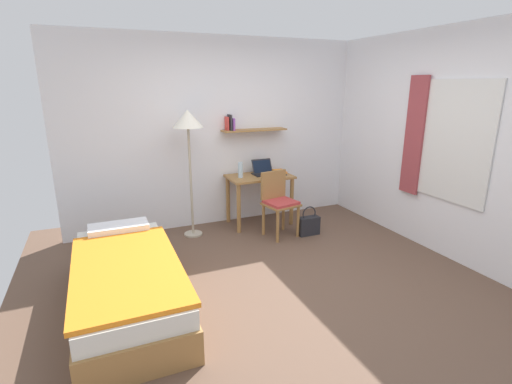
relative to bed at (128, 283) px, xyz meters
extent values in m
plane|color=brown|center=(1.55, -0.17, -0.24)|extent=(5.28, 5.28, 0.00)
cube|color=white|center=(1.55, 1.86, 1.06)|extent=(4.40, 0.05, 2.60)
cube|color=#9E703D|center=(1.97, 1.72, 1.10)|extent=(0.94, 0.22, 0.02)
cube|color=#D13D38|center=(1.57, 1.76, 1.20)|extent=(0.02, 0.13, 0.18)
cube|color=#333338|center=(1.61, 1.75, 1.22)|extent=(0.02, 0.15, 0.21)
cube|color=purple|center=(1.64, 1.73, 1.19)|extent=(0.02, 0.18, 0.16)
cube|color=white|center=(3.57, -0.17, 1.06)|extent=(0.05, 4.40, 2.60)
cube|color=silver|center=(3.53, -0.29, 1.11)|extent=(0.02, 0.92, 1.35)
cube|color=white|center=(3.54, -0.29, 1.11)|extent=(0.01, 0.86, 1.29)
cube|color=#993D42|center=(3.51, 0.28, 1.11)|extent=(0.03, 0.28, 1.45)
cube|color=#9E703D|center=(0.00, -0.01, -0.10)|extent=(0.86, 1.98, 0.28)
cube|color=silver|center=(0.00, -0.01, 0.12)|extent=(0.83, 1.92, 0.16)
cube|color=orange|center=(0.00, -0.13, 0.22)|extent=(0.88, 1.63, 0.04)
cube|color=white|center=(0.00, 0.77, 0.25)|extent=(0.60, 0.28, 0.10)
cube|color=#9E703D|center=(1.97, 1.53, 0.46)|extent=(0.91, 0.54, 0.03)
cylinder|color=#9E703D|center=(1.56, 1.31, 0.10)|extent=(0.06, 0.06, 0.69)
cylinder|color=#9E703D|center=(2.37, 1.31, 0.10)|extent=(0.06, 0.06, 0.69)
cylinder|color=#9E703D|center=(1.56, 1.75, 0.10)|extent=(0.06, 0.06, 0.69)
cylinder|color=#9E703D|center=(2.37, 1.75, 0.10)|extent=(0.06, 0.06, 0.69)
cube|color=#9E703D|center=(2.04, 0.98, 0.20)|extent=(0.48, 0.46, 0.03)
cube|color=#B23838|center=(2.04, 0.98, 0.23)|extent=(0.44, 0.42, 0.04)
cube|color=#9E703D|center=(2.00, 1.15, 0.43)|extent=(0.39, 0.11, 0.37)
cylinder|color=#9E703D|center=(1.90, 0.79, -0.03)|extent=(0.04, 0.04, 0.43)
cylinder|color=#9E703D|center=(2.23, 0.86, -0.03)|extent=(0.04, 0.04, 0.43)
cylinder|color=#9E703D|center=(1.84, 1.10, -0.03)|extent=(0.04, 0.04, 0.43)
cylinder|color=#9E703D|center=(2.17, 1.17, -0.03)|extent=(0.04, 0.04, 0.43)
cylinder|color=#B2A893|center=(0.96, 1.47, -0.23)|extent=(0.24, 0.24, 0.02)
cylinder|color=#B2A893|center=(0.96, 1.47, 0.49)|extent=(0.03, 0.03, 1.42)
cone|color=silver|center=(0.96, 1.47, 1.32)|extent=(0.38, 0.38, 0.22)
cube|color=black|center=(2.05, 1.56, 0.48)|extent=(0.30, 0.23, 0.01)
cube|color=black|center=(2.05, 1.63, 0.59)|extent=(0.30, 0.10, 0.20)
cube|color=black|center=(2.05, 1.63, 0.58)|extent=(0.27, 0.08, 0.17)
cylinder|color=silver|center=(1.68, 1.53, 0.58)|extent=(0.07, 0.07, 0.21)
cube|color=#333338|center=(2.27, 1.50, 0.49)|extent=(0.16, 0.24, 0.03)
cube|color=orange|center=(2.27, 1.49, 0.52)|extent=(0.18, 0.25, 0.03)
cube|color=#232328|center=(2.40, 0.86, -0.11)|extent=(0.29, 0.12, 0.25)
torus|color=#232328|center=(2.40, 0.86, 0.06)|extent=(0.20, 0.02, 0.20)
camera|label=1|loc=(-0.13, -3.26, 1.73)|focal=26.55mm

